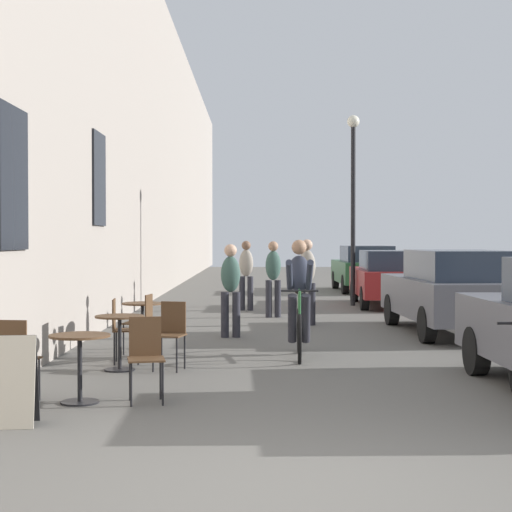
% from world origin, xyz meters
% --- Properties ---
extents(ground_plane, '(88.00, 88.00, 0.00)m').
position_xyz_m(ground_plane, '(0.00, 0.00, 0.00)').
color(ground_plane, '#5B5954').
extents(building_facade_left, '(0.54, 68.00, 9.26)m').
position_xyz_m(building_facade_left, '(-3.45, 14.00, 4.63)').
color(building_facade_left, gray).
rests_on(building_facade_left, ground_plane).
extents(cafe_table_near, '(0.64, 0.64, 0.72)m').
position_xyz_m(cafe_table_near, '(-2.16, 2.95, 0.52)').
color(cafe_table_near, black).
rests_on(cafe_table_near, ground_plane).
extents(cafe_chair_near_toward_street, '(0.44, 0.44, 0.89)m').
position_xyz_m(cafe_chair_near_toward_street, '(-1.48, 3.02, 0.52)').
color(cafe_chair_near_toward_street, black).
rests_on(cafe_chair_near_toward_street, ground_plane).
extents(cafe_chair_near_toward_wall, '(0.43, 0.43, 0.89)m').
position_xyz_m(cafe_chair_near_toward_wall, '(-2.82, 2.87, 0.52)').
color(cafe_chair_near_toward_wall, black).
rests_on(cafe_chair_near_toward_wall, ground_plane).
extents(cafe_table_mid, '(0.64, 0.64, 0.72)m').
position_xyz_m(cafe_table_mid, '(-2.10, 5.05, 0.52)').
color(cafe_table_mid, black).
rests_on(cafe_table_mid, ground_plane).
extents(cafe_chair_mid_toward_street, '(0.41, 0.41, 0.89)m').
position_xyz_m(cafe_chair_mid_toward_street, '(-2.17, 5.65, 0.52)').
color(cafe_chair_mid_toward_street, black).
rests_on(cafe_chair_mid_toward_street, ground_plane).
extents(cafe_chair_mid_toward_wall, '(0.46, 0.46, 0.89)m').
position_xyz_m(cafe_chair_mid_toward_wall, '(-1.44, 5.12, 0.52)').
color(cafe_chair_mid_toward_wall, black).
rests_on(cafe_chair_mid_toward_wall, ground_plane).
extents(cafe_table_far, '(0.64, 0.64, 0.72)m').
position_xyz_m(cafe_table_far, '(-2.10, 7.15, 0.52)').
color(cafe_table_far, black).
rests_on(cafe_table_far, ground_plane).
extents(cafe_chair_far_toward_street, '(0.43, 0.43, 0.89)m').
position_xyz_m(cafe_chair_far_toward_street, '(-2.02, 6.58, 0.52)').
color(cafe_chair_far_toward_street, black).
rests_on(cafe_chair_far_toward_street, ground_plane).
extents(sandwich_board_sign, '(0.58, 0.43, 0.84)m').
position_xyz_m(sandwich_board_sign, '(-2.62, 1.93, 0.42)').
color(sandwich_board_sign, black).
rests_on(sandwich_board_sign, ground_plane).
extents(cyclist_on_bicycle, '(0.52, 1.76, 1.74)m').
position_xyz_m(cyclist_on_bicycle, '(0.32, 6.31, 0.81)').
color(cyclist_on_bicycle, black).
rests_on(cyclist_on_bicycle, ground_plane).
extents(pedestrian_near, '(0.36, 0.27, 1.63)m').
position_xyz_m(pedestrian_near, '(-0.76, 8.58, 0.92)').
color(pedestrian_near, '#26262D').
rests_on(pedestrian_near, ground_plane).
extents(pedestrian_mid, '(0.35, 0.26, 1.71)m').
position_xyz_m(pedestrian_mid, '(0.70, 10.60, 0.97)').
color(pedestrian_mid, '#26262D').
rests_on(pedestrian_mid, ground_plane).
extents(pedestrian_far, '(0.37, 0.29, 1.67)m').
position_xyz_m(pedestrian_far, '(0.06, 12.19, 0.94)').
color(pedestrian_far, '#26262D').
rests_on(pedestrian_far, ground_plane).
extents(pedestrian_furthest, '(0.38, 0.29, 1.68)m').
position_xyz_m(pedestrian_furthest, '(-0.55, 13.91, 0.94)').
color(pedestrian_furthest, '#26262D').
rests_on(pedestrian_furthest, ground_plane).
extents(street_lamp, '(0.32, 0.32, 4.90)m').
position_xyz_m(street_lamp, '(2.19, 15.32, 3.11)').
color(street_lamp, black).
rests_on(street_lamp, ground_plane).
extents(parked_car_second, '(1.94, 4.34, 1.52)m').
position_xyz_m(parked_car_second, '(3.26, 9.12, 0.79)').
color(parked_car_second, '#595960').
rests_on(parked_car_second, ground_plane).
extents(parked_car_third, '(1.79, 4.06, 1.43)m').
position_xyz_m(parked_car_third, '(3.09, 15.13, 0.74)').
color(parked_car_third, maroon).
rests_on(parked_car_third, ground_plane).
extents(parked_car_fourth, '(1.82, 4.23, 1.50)m').
position_xyz_m(parked_car_fourth, '(3.24, 20.91, 0.78)').
color(parked_car_fourth, '#23512D').
rests_on(parked_car_fourth, ground_plane).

